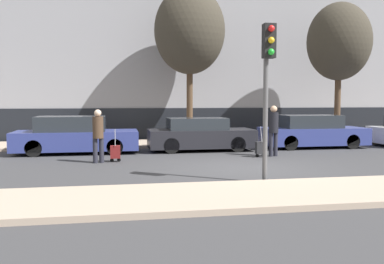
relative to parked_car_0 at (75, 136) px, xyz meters
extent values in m
plane|color=#38383A|center=(5.30, -4.50, -0.66)|extent=(80.00, 80.00, 0.00)
cube|color=tan|center=(5.30, -8.25, -0.60)|extent=(28.00, 2.50, 0.12)
cube|color=tan|center=(5.30, 2.50, -0.60)|extent=(28.00, 3.00, 0.12)
cube|color=gray|center=(5.30, 6.26, 5.02)|extent=(28.00, 3.12, 11.35)
cube|color=black|center=(5.30, 4.68, 0.14)|extent=(27.44, 0.06, 1.60)
cube|color=navy|center=(0.05, 0.00, -0.16)|extent=(4.56, 1.84, 0.70)
cube|color=#23282D|center=(-0.13, 0.00, 0.47)|extent=(2.51, 1.62, 0.56)
cylinder|color=black|center=(1.46, -0.83, -0.36)|extent=(0.60, 0.18, 0.60)
cylinder|color=black|center=(1.46, 0.83, -0.36)|extent=(0.60, 0.18, 0.60)
cylinder|color=black|center=(-1.36, -0.83, -0.36)|extent=(0.60, 0.18, 0.60)
cylinder|color=black|center=(-1.36, 0.83, -0.36)|extent=(0.60, 0.18, 0.60)
cube|color=black|center=(4.84, -0.02, -0.16)|extent=(4.16, 1.73, 0.70)
cube|color=#23282D|center=(4.67, -0.02, 0.42)|extent=(2.29, 1.53, 0.46)
cylinder|color=black|center=(6.13, -0.80, -0.36)|extent=(0.60, 0.18, 0.60)
cylinder|color=black|center=(6.13, 0.75, -0.36)|extent=(0.60, 0.18, 0.60)
cylinder|color=black|center=(3.55, -0.80, -0.36)|extent=(0.60, 0.18, 0.60)
cylinder|color=black|center=(3.55, 0.75, -0.36)|extent=(0.60, 0.18, 0.60)
cube|color=navy|center=(9.71, 0.20, -0.16)|extent=(4.35, 1.79, 0.70)
cube|color=#23282D|center=(9.54, 0.20, 0.45)|extent=(2.39, 1.58, 0.53)
cylinder|color=black|center=(11.06, -0.61, -0.36)|extent=(0.60, 0.18, 0.60)
cylinder|color=black|center=(11.06, 1.00, -0.36)|extent=(0.60, 0.18, 0.60)
cylinder|color=black|center=(8.36, -0.61, -0.36)|extent=(0.60, 0.18, 0.60)
cylinder|color=black|center=(8.36, 1.00, -0.36)|extent=(0.60, 0.18, 0.60)
cylinder|color=black|center=(13.43, 0.81, -0.36)|extent=(0.60, 0.18, 0.60)
cylinder|color=#23232D|center=(1.04, -2.69, -0.26)|extent=(0.15, 0.15, 0.79)
cylinder|color=#23232D|center=(0.85, -2.74, -0.26)|extent=(0.15, 0.15, 0.79)
cylinder|color=#473323|center=(0.95, -2.71, 0.48)|extent=(0.34, 0.34, 0.69)
sphere|color=beige|center=(0.95, -2.71, 0.94)|extent=(0.22, 0.22, 0.22)
cube|color=maroon|center=(1.48, -2.57, -0.33)|extent=(0.32, 0.24, 0.41)
cylinder|color=black|center=(1.37, -2.57, -0.60)|extent=(0.12, 0.03, 0.12)
cylinder|color=black|center=(1.59, -2.57, -0.60)|extent=(0.12, 0.03, 0.12)
cylinder|color=gray|center=(1.48, -2.65, 0.15)|extent=(0.02, 0.19, 0.53)
cylinder|color=#23232D|center=(6.94, -2.21, -0.24)|extent=(0.15, 0.15, 0.84)
cylinder|color=#23232D|center=(7.13, -2.15, -0.24)|extent=(0.15, 0.15, 0.84)
cylinder|color=black|center=(7.04, -2.18, 0.55)|extent=(0.34, 0.34, 0.73)
sphere|color=tan|center=(7.04, -2.18, 1.03)|extent=(0.24, 0.24, 0.24)
cube|color=#262628|center=(6.51, -2.32, -0.32)|extent=(0.32, 0.24, 0.43)
cylinder|color=black|center=(6.39, -2.32, -0.60)|extent=(0.12, 0.03, 0.12)
cylinder|color=black|center=(6.62, -2.32, -0.60)|extent=(0.12, 0.03, 0.12)
cylinder|color=gray|center=(6.51, -2.39, 0.16)|extent=(0.02, 0.19, 0.53)
cylinder|color=#515154|center=(5.06, -6.75, 1.24)|extent=(0.12, 0.12, 3.79)
cube|color=black|center=(5.06, -6.93, 2.73)|extent=(0.28, 0.24, 0.80)
sphere|color=red|center=(5.06, -7.08, 3.00)|extent=(0.15, 0.15, 0.15)
sphere|color=gold|center=(5.06, -7.08, 2.73)|extent=(0.15, 0.15, 0.15)
sphere|color=green|center=(5.06, -7.08, 2.47)|extent=(0.15, 0.15, 0.15)
torus|color=black|center=(5.98, 2.45, -0.18)|extent=(0.72, 0.06, 0.72)
torus|color=black|center=(4.93, 2.45, -0.18)|extent=(0.72, 0.06, 0.72)
cylinder|color=navy|center=(5.46, 2.45, 0.02)|extent=(1.00, 0.05, 0.05)
cylinder|color=navy|center=(5.27, 2.45, 0.22)|extent=(0.04, 0.04, 0.40)
cylinder|color=#4C3826|center=(4.84, 2.55, 1.23)|extent=(0.28, 0.28, 3.53)
ellipsoid|color=#383328|center=(4.84, 2.55, 4.45)|extent=(3.18, 3.18, 3.88)
cylinder|color=#4C3826|center=(11.69, 1.79, 1.08)|extent=(0.28, 0.28, 3.24)
ellipsoid|color=#383328|center=(11.69, 1.79, 4.03)|extent=(2.91, 2.91, 3.56)
camera|label=1|loc=(1.48, -16.59, 1.36)|focal=40.00mm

